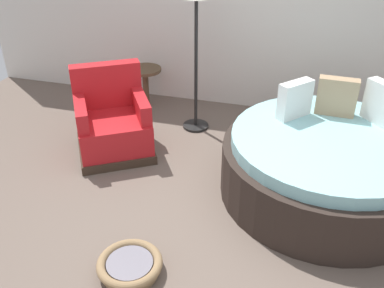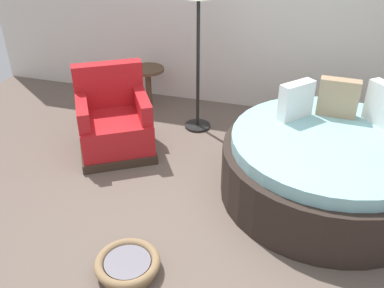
# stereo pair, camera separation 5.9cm
# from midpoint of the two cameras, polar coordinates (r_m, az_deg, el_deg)

# --- Properties ---
(ground_plane) EXTENTS (8.00, 8.00, 0.02)m
(ground_plane) POSITION_cam_midpoint_polar(r_m,az_deg,el_deg) (3.91, 3.24, -10.12)
(ground_plane) COLOR #66564C
(back_wall) EXTENTS (8.00, 0.12, 2.70)m
(back_wall) POSITION_cam_midpoint_polar(r_m,az_deg,el_deg) (5.52, 9.79, 17.92)
(back_wall) COLOR silver
(back_wall) RESTS_ON ground_plane
(round_daybed) EXTENTS (1.97, 1.97, 1.04)m
(round_daybed) POSITION_cam_midpoint_polar(r_m,az_deg,el_deg) (4.21, 17.17, -2.71)
(round_daybed) COLOR #2D231E
(round_daybed) RESTS_ON ground_plane
(red_armchair) EXTENTS (1.10, 1.10, 0.94)m
(red_armchair) POSITION_cam_midpoint_polar(r_m,az_deg,el_deg) (4.80, -10.98, 2.69)
(red_armchair) COLOR #38281E
(red_armchair) RESTS_ON ground_plane
(pet_basket) EXTENTS (0.51, 0.51, 0.13)m
(pet_basket) POSITION_cam_midpoint_polar(r_m,az_deg,el_deg) (3.43, -8.86, -15.88)
(pet_basket) COLOR #8E704C
(pet_basket) RESTS_ON ground_plane
(side_table) EXTENTS (0.44, 0.44, 0.52)m
(side_table) POSITION_cam_midpoint_polar(r_m,az_deg,el_deg) (5.81, -6.61, 9.23)
(side_table) COLOR brown
(side_table) RESTS_ON ground_plane
(floor_lamp) EXTENTS (0.40, 0.40, 1.82)m
(floor_lamp) POSITION_cam_midpoint_polar(r_m,az_deg,el_deg) (4.80, 0.21, 18.62)
(floor_lamp) COLOR black
(floor_lamp) RESTS_ON ground_plane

